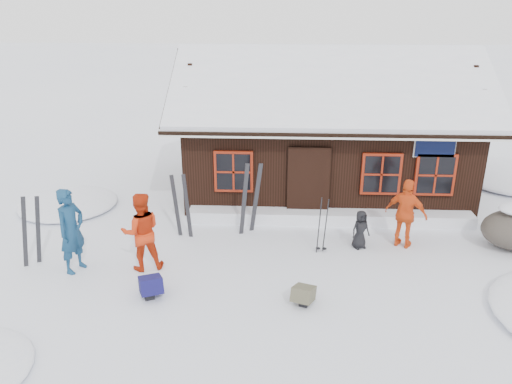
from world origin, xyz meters
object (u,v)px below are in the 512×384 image
skier_teal (71,231)px  ski_poles (322,226)px  ski_pair_left (31,232)px  backpack_olive (303,297)px  skier_orange_left (141,232)px  skier_orange_right (406,214)px  backpack_blue (151,288)px  skier_crouched (360,230)px

skier_teal → ski_poles: bearing=-57.0°
ski_pair_left → backpack_olive: 6.20m
skier_teal → skier_orange_left: 1.50m
skier_teal → backpack_olive: size_ratio=3.70×
ski_pair_left → ski_poles: bearing=-17.7°
skier_orange_left → backpack_olive: bearing=141.9°
skier_orange_left → ski_pair_left: 2.52m
skier_orange_right → backpack_blue: size_ratio=2.93×
ski_pair_left → backpack_blue: size_ratio=2.87×
ski_poles → backpack_olive: 2.31m
skier_crouched → skier_orange_right: bearing=-18.2°
skier_orange_right → skier_crouched: bearing=37.2°
skier_crouched → ski_pair_left: bearing=163.9°
skier_orange_right → skier_crouched: 1.14m
skier_orange_left → ski_pair_left: size_ratio=1.06×
skier_orange_right → skier_crouched: skier_orange_right is taller
skier_orange_left → skier_crouched: bearing=175.0°
skier_orange_right → skier_crouched: (-1.07, -0.13, -0.38)m
skier_orange_left → skier_crouched: (4.96, 1.24, -0.42)m
skier_orange_left → backpack_blue: 1.39m
backpack_blue → skier_orange_right: bearing=1.4°
skier_orange_right → backpack_blue: 6.15m
skier_teal → backpack_blue: bearing=-94.5°
skier_crouched → ski_poles: (-0.94, -0.26, 0.19)m
backpack_blue → skier_crouched: bearing=5.0°
skier_crouched → ski_pair_left: 7.58m
skier_teal → ski_pair_left: (-1.03, 0.23, -0.17)m
skier_orange_left → skier_crouched: skier_orange_left is taller
skier_orange_right → ski_poles: size_ratio=1.22×
ski_pair_left → ski_poles: (6.54, 0.90, -0.13)m
ski_pair_left → backpack_blue: bearing=-47.1°
skier_teal → skier_orange_left: skier_teal is taller
backpack_olive → backpack_blue: bearing=-163.4°
ski_pair_left → ski_poles: size_ratio=1.20×
skier_orange_left → skier_orange_right: bearing=173.7°
skier_orange_right → skier_crouched: size_ratio=1.79×
skier_orange_left → backpack_blue: bearing=92.6°
skier_orange_right → backpack_blue: skier_orange_right is taller
backpack_olive → skier_orange_left: bearing=179.9°
skier_crouched → ski_poles: ski_poles is taller
skier_orange_right → ski_pair_left: bearing=39.1°
skier_orange_left → backpack_olive: (3.51, -1.22, -0.76)m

